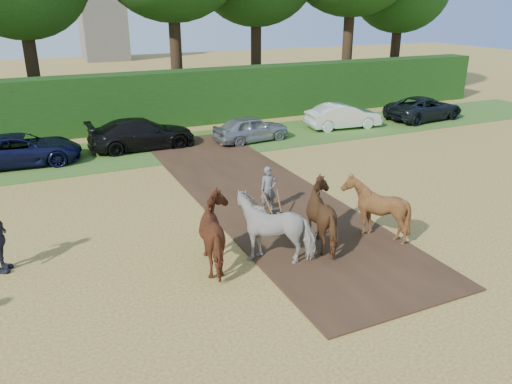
{
  "coord_description": "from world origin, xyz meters",
  "views": [
    {
      "loc": [
        -5.67,
        -8.58,
        6.52
      ],
      "look_at": [
        -0.02,
        3.59,
        1.4
      ],
      "focal_mm": 35.0,
      "sensor_mm": 36.0,
      "label": 1
    }
  ],
  "objects": [
    {
      "name": "parked_cars",
      "position": [
        2.14,
        14.02,
        0.69
      ],
      "size": [
        31.63,
        3.21,
        1.44
      ],
      "color": "white",
      "rests_on": "ground"
    },
    {
      "name": "grass_verge",
      "position": [
        0.0,
        14.0,
        0.01
      ],
      "size": [
        50.0,
        5.0,
        0.03
      ],
      "primitive_type": "cube",
      "color": "#38601E",
      "rests_on": "ground"
    },
    {
      "name": "plough_team",
      "position": [
        0.75,
        2.28,
        0.91
      ],
      "size": [
        6.23,
        4.34,
        1.84
      ],
      "color": "brown",
      "rests_on": "ground"
    },
    {
      "name": "ground",
      "position": [
        0.0,
        0.0,
        0.0
      ],
      "size": [
        120.0,
        120.0,
        0.0
      ],
      "primitive_type": "plane",
      "color": "gold",
      "rests_on": "ground"
    },
    {
      "name": "earth_strip",
      "position": [
        1.5,
        7.0,
        0.03
      ],
      "size": [
        4.5,
        17.0,
        0.05
      ],
      "primitive_type": "cube",
      "color": "#472D1C",
      "rests_on": "ground"
    },
    {
      "name": "hedgerow",
      "position": [
        0.0,
        18.5,
        1.5
      ],
      "size": [
        46.0,
        1.6,
        3.0
      ],
      "primitive_type": "cube",
      "color": "#14380F",
      "rests_on": "ground"
    }
  ]
}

